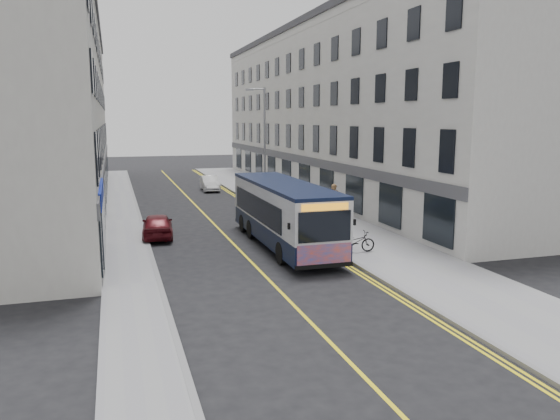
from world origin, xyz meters
TOP-DOWN VIEW (x-y plane):
  - ground at (0.00, 0.00)m, footprint 140.00×140.00m
  - pavement_east at (6.25, 12.00)m, footprint 4.50×64.00m
  - pavement_west at (-5.00, 12.00)m, footprint 2.00×64.00m
  - kerb_east at (4.00, 12.00)m, footprint 0.18×64.00m
  - kerb_west at (-4.00, 12.00)m, footprint 0.18×64.00m
  - road_centre_line at (0.00, 12.00)m, footprint 0.12×64.00m
  - road_dbl_yellow_inner at (3.55, 12.00)m, footprint 0.10×64.00m
  - road_dbl_yellow_outer at (3.75, 12.00)m, footprint 0.10×64.00m
  - terrace_east at (11.50, 21.00)m, footprint 6.00×46.00m
  - terrace_west at (-9.00, 21.00)m, footprint 6.00×46.00m
  - streetlamp at (4.17, 14.00)m, footprint 1.32×0.18m
  - city_bus at (2.19, 3.26)m, footprint 2.45×10.47m
  - bicycle at (4.73, 0.70)m, footprint 1.84×0.76m
  - pedestrian_near at (7.38, 9.47)m, footprint 0.77×0.56m
  - pedestrian_far at (6.63, 16.01)m, footprint 1.09×1.04m
  - car_white at (2.32, 24.43)m, footprint 1.45×3.80m
  - car_maroon at (-3.40, 6.90)m, footprint 1.79×3.85m

SIDE VIEW (x-z plane):
  - ground at x=0.00m, z-range 0.00..0.00m
  - road_centre_line at x=0.00m, z-range 0.00..0.01m
  - road_dbl_yellow_inner at x=3.55m, z-range 0.00..0.01m
  - road_dbl_yellow_outer at x=3.75m, z-range 0.00..0.01m
  - pavement_east at x=6.25m, z-range 0.00..0.12m
  - pavement_west at x=-5.00m, z-range 0.00..0.12m
  - kerb_east at x=4.00m, z-range 0.00..0.13m
  - kerb_west at x=-4.00m, z-range 0.00..0.13m
  - bicycle at x=4.73m, z-range 0.12..1.07m
  - car_white at x=2.32m, z-range 0.00..1.24m
  - car_maroon at x=-3.40m, z-range 0.00..1.28m
  - pedestrian_far at x=6.63m, z-range 0.12..1.90m
  - pedestrian_near at x=7.38m, z-range 0.12..2.09m
  - city_bus at x=2.19m, z-range 0.14..3.18m
  - streetlamp at x=4.17m, z-range 0.38..8.38m
  - terrace_east at x=11.50m, z-range 0.00..13.00m
  - terrace_west at x=-9.00m, z-range 0.00..13.00m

